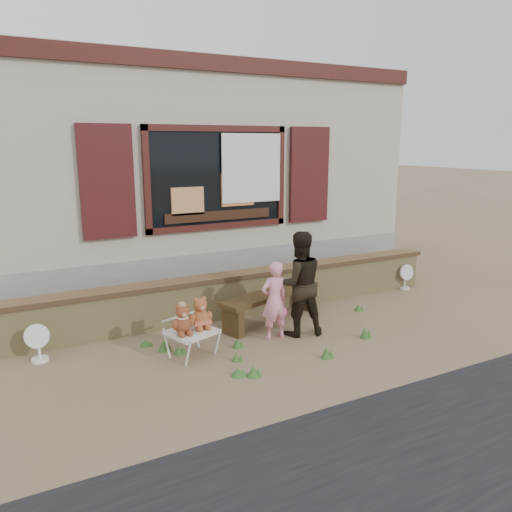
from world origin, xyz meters
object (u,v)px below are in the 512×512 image
teddy_bear_left (182,318)px  teddy_bear_right (200,312)px  bench (271,300)px  adult (299,284)px  child (274,300)px  folding_chair (192,333)px

teddy_bear_left → teddy_bear_right: bearing=0.0°
bench → teddy_bear_right: 1.49m
adult → child: bearing=11.2°
teddy_bear_left → child: (1.33, 0.07, 0.01)m
folding_chair → teddy_bear_right: (0.13, 0.04, 0.24)m
bench → child: size_ratio=1.68×
folding_chair → child: (1.20, 0.03, 0.23)m
teddy_bear_right → adult: 1.46m
folding_chair → teddy_bear_left: size_ratio=1.73×
bench → adult: size_ratio=1.24×
teddy_bear_left → adult: size_ratio=0.27×
child → adult: (0.38, -0.01, 0.19)m
folding_chair → adult: size_ratio=0.46×
folding_chair → teddy_bear_right: size_ratio=1.63×
bench → teddy_bear_left: size_ratio=4.68×
bench → teddy_bear_left: teddy_bear_left is taller
folding_chair → teddy_bear_right: bearing=-0.0°
child → teddy_bear_right: bearing=-0.4°
teddy_bear_right → child: 1.07m
folding_chair → adult: 1.63m
teddy_bear_left → teddy_bear_right: 0.28m
teddy_bear_left → adult: bearing=-16.1°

